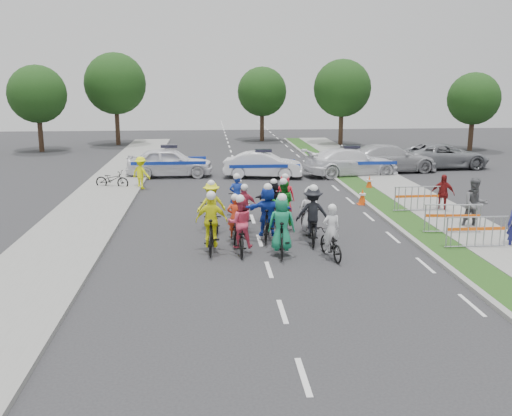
{
  "coord_description": "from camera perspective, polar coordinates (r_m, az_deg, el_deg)",
  "views": [
    {
      "loc": [
        -1.66,
        -15.38,
        5.35
      ],
      "look_at": [
        -0.11,
        3.13,
        1.1
      ],
      "focal_mm": 40.0,
      "sensor_mm": 36.0,
      "label": 1
    }
  ],
  "objects": [
    {
      "name": "rider_9",
      "position": [
        20.28,
        -1.16,
        -0.46
      ],
      "size": [
        0.89,
        1.66,
        1.72
      ],
      "rotation": [
        0.0,
        0.0,
        3.2
      ],
      "color": "black",
      "rests_on": "ground"
    },
    {
      "name": "barrier_2",
      "position": [
        23.8,
        15.88,
        0.78
      ],
      "size": [
        2.01,
        0.53,
        1.12
      ],
      "primitive_type": null,
      "rotation": [
        0.0,
        0.0,
        0.02
      ],
      "color": "#A5A8AD",
      "rests_on": "ground"
    },
    {
      "name": "ground",
      "position": [
        16.37,
        1.3,
        -6.19
      ],
      "size": [
        90.0,
        90.0,
        0.0
      ],
      "primitive_type": "plane",
      "color": "#28282B",
      "rests_on": "ground"
    },
    {
      "name": "rider_0",
      "position": [
        17.38,
        7.48,
        -3.19
      ],
      "size": [
        0.84,
        1.75,
        1.71
      ],
      "rotation": [
        0.0,
        0.0,
        3.3
      ],
      "color": "black",
      "rests_on": "ground"
    },
    {
      "name": "police_car_2",
      "position": [
        32.24,
        9.49,
        4.55
      ],
      "size": [
        5.58,
        2.95,
        1.54
      ],
      "primitive_type": "imported",
      "rotation": [
        0.0,
        0.0,
        1.73
      ],
      "color": "white",
      "rests_on": "ground"
    },
    {
      "name": "cone_0",
      "position": [
        25.02,
        10.59,
        1.12
      ],
      "size": [
        0.4,
        0.4,
        0.7
      ],
      "color": "#F24C0C",
      "rests_on": "ground"
    },
    {
      "name": "rider_11",
      "position": [
        21.34,
        1.74,
        0.37
      ],
      "size": [
        1.38,
        1.65,
        1.71
      ],
      "rotation": [
        0.0,
        0.0,
        3.09
      ],
      "color": "black",
      "rests_on": "ground"
    },
    {
      "name": "sidewalk_right",
      "position": [
        23.0,
        19.1,
        -1.12
      ],
      "size": [
        2.4,
        60.0,
        0.13
      ],
      "primitive_type": "cube",
      "color": "gray",
      "rests_on": "ground"
    },
    {
      "name": "rider_2",
      "position": [
        17.74,
        -1.59,
        -2.33
      ],
      "size": [
        0.78,
        1.83,
        1.87
      ],
      "rotation": [
        0.0,
        0.0,
        3.14
      ],
      "color": "black",
      "rests_on": "ground"
    },
    {
      "name": "barrier_0",
      "position": [
        19.26,
        21.14,
        -2.4
      ],
      "size": [
        2.0,
        0.51,
        1.12
      ],
      "primitive_type": null,
      "rotation": [
        0.0,
        0.0,
        -0.01
      ],
      "color": "#A5A8AD",
      "rests_on": "ground"
    },
    {
      "name": "rider_13",
      "position": [
        22.16,
        2.88,
        0.74
      ],
      "size": [
        0.82,
        1.75,
        1.78
      ],
      "rotation": [
        0.0,
        0.0,
        2.96
      ],
      "color": "black",
      "rests_on": "ground"
    },
    {
      "name": "rider_3",
      "position": [
        17.83,
        -4.45,
        -2.08
      ],
      "size": [
        1.02,
        1.92,
        1.98
      ],
      "rotation": [
        0.0,
        0.0,
        3.06
      ],
      "color": "black",
      "rests_on": "ground"
    },
    {
      "name": "cone_1",
      "position": [
        28.46,
        11.26,
        2.5
      ],
      "size": [
        0.4,
        0.4,
        0.7
      ],
      "color": "#F24C0C",
      "rests_on": "ground"
    },
    {
      "name": "parked_bike",
      "position": [
        29.06,
        -14.2,
        2.79
      ],
      "size": [
        1.81,
        1.04,
        0.9
      ],
      "primitive_type": "imported",
      "rotation": [
        0.0,
        0.0,
        1.3
      ],
      "color": "black",
      "rests_on": "ground"
    },
    {
      "name": "spectator_1",
      "position": [
        21.75,
        21.06,
        0.34
      ],
      "size": [
        0.99,
        0.81,
        1.9
      ],
      "primitive_type": "imported",
      "rotation": [
        0.0,
        0.0,
        -0.1
      ],
      "color": "#515256",
      "rests_on": "ground"
    },
    {
      "name": "rider_1",
      "position": [
        17.47,
        2.56,
        -2.35
      ],
      "size": [
        0.87,
        1.91,
        1.97
      ],
      "rotation": [
        0.0,
        0.0,
        3.05
      ],
      "color": "black",
      "rests_on": "ground"
    },
    {
      "name": "police_car_1",
      "position": [
        31.23,
        0.72,
        4.33
      ],
      "size": [
        4.46,
        2.21,
        1.41
      ],
      "primitive_type": "imported",
      "rotation": [
        0.0,
        0.0,
        1.4
      ],
      "color": "white",
      "rests_on": "ground"
    },
    {
      "name": "rider_6",
      "position": [
        18.84,
        -2.12,
        -1.85
      ],
      "size": [
        0.71,
        1.68,
        1.68
      ],
      "rotation": [
        0.0,
        0.0,
        3.06
      ],
      "color": "black",
      "rests_on": "ground"
    },
    {
      "name": "rider_8",
      "position": [
        20.48,
        2.7,
        -0.24
      ],
      "size": [
        1.01,
        1.95,
        1.9
      ],
      "rotation": [
        0.0,
        0.0,
        2.94
      ],
      "color": "black",
      "rests_on": "ground"
    },
    {
      "name": "marshal_hiviz",
      "position": [
        28.58,
        -11.43,
        3.47
      ],
      "size": [
        1.18,
        1.07,
        1.59
      ],
      "primitive_type": "imported",
      "rotation": [
        0.0,
        0.0,
        2.54
      ],
      "color": "#F5FF0D",
      "rests_on": "ground"
    },
    {
      "name": "civilian_suv",
      "position": [
        36.38,
        18.24,
        4.98
      ],
      "size": [
        5.54,
        2.84,
        1.5
      ],
      "primitive_type": "imported",
      "rotation": [
        0.0,
        0.0,
        1.64
      ],
      "color": "gray",
      "rests_on": "ground"
    },
    {
      "name": "sidewalk_left",
      "position": [
        21.61,
        -17.59,
        -1.89
      ],
      "size": [
        3.0,
        60.0,
        0.13
      ],
      "primitive_type": "cube",
      "color": "gray",
      "rests_on": "ground"
    },
    {
      "name": "rider_7",
      "position": [
        19.85,
        5.33,
        -0.76
      ],
      "size": [
        0.8,
        1.71,
        1.74
      ],
      "rotation": [
        0.0,
        0.0,
        3.3
      ],
      "color": "black",
      "rests_on": "ground"
    },
    {
      "name": "grass_strip",
      "position": [
        22.34,
        14.87,
        -1.26
      ],
      "size": [
        1.2,
        60.0,
        0.11
      ],
      "primitive_type": "cube",
      "color": "#214917",
      "rests_on": "ground"
    },
    {
      "name": "rider_12",
      "position": [
        21.99,
        -1.93,
        0.41
      ],
      "size": [
        0.64,
        1.79,
        1.82
      ],
      "rotation": [
        0.0,
        0.0,
        3.13
      ],
      "color": "black",
      "rests_on": "ground"
    },
    {
      "name": "tree_2",
      "position": [
        45.84,
        20.95,
        10.16
      ],
      "size": [
        3.85,
        3.85,
        5.77
      ],
      "color": "#382619",
      "rests_on": "ground"
    },
    {
      "name": "spectator_2",
      "position": [
        24.18,
        18.16,
        1.37
      ],
      "size": [
        1.0,
        0.7,
        1.58
      ],
      "primitive_type": "imported",
      "rotation": [
        0.0,
        0.0,
        -0.38
      ],
      "color": "maroon",
      "rests_on": "ground"
    },
    {
      "name": "tree_1",
      "position": [
        46.62,
        8.61,
        11.75
      ],
      "size": [
        4.55,
        4.55,
        6.82
      ],
      "color": "#382619",
      "rests_on": "ground"
    },
    {
      "name": "barrier_1",
      "position": [
        20.8,
        19.06,
        -1.15
      ],
      "size": [
        2.04,
        0.69,
        1.12
      ],
      "primitive_type": null,
      "rotation": [
        0.0,
        0.0,
        -0.1
      ],
      "color": "#A5A8AD",
      "rests_on": "ground"
    },
    {
      "name": "rider_10",
      "position": [
        20.33,
        -4.46,
        -0.31
      ],
      "size": [
        1.13,
        1.92,
        1.86
      ],
      "rotation": [
        0.0,
        0.0,
        3.35
      ],
      "color": "black",
      "rests_on": "ground"
    },
    {
      "name": "curb_right",
      "position": [
        22.12,
        13.16,
        -1.3
      ],
      "size": [
        0.2,
        60.0,
        0.12
      ],
      "primitive_type": "cube",
      "color": "gray",
      "rests_on": "ground"
    },
    {
      "name": "police_car_0",
      "position": [
        31.93,
        -8.63,
        4.56
      ],
      "size": [
        4.73,
        1.96,
        1.6
      ],
      "primitive_type": "imported",
      "rotation": [
        0.0,
        0.0,
        1.58
      ],
      "color": "white",
      "rests_on": "ground"
    },
    {
      "name": "tree_0",
      "position": [
        45.12,
        -21.04,
        10.57
      ],
      "size": [
        4.2,
        4.2,
        6.3
      ],
      "color": "#382619",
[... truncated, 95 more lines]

